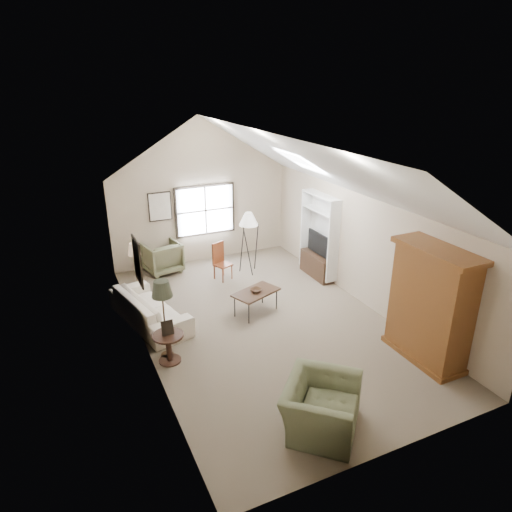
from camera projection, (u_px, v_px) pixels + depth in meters
name	position (u px, v px, depth m)	size (l,w,h in m)	color
room_shell	(265.00, 175.00, 8.61)	(5.01, 8.01, 4.00)	#706450
window	(205.00, 210.00, 12.64)	(1.72, 0.08, 1.42)	black
skylight	(301.00, 161.00, 9.87)	(0.80, 1.20, 0.52)	white
wall_art	(150.00, 232.00, 10.06)	(1.97, 3.71, 0.88)	black
armoire	(431.00, 305.00, 8.23)	(0.60, 1.50, 2.20)	brown
tv_alcove	(319.00, 235.00, 11.64)	(0.32, 1.30, 2.10)	white
media_console	(317.00, 265.00, 11.95)	(0.34, 1.18, 0.60)	#382316
tv_panel	(318.00, 243.00, 11.72)	(0.05, 0.90, 0.55)	black
sofa	(149.00, 308.00, 9.73)	(2.28, 0.89, 0.67)	silver
armchair_near	(321.00, 407.00, 6.77)	(1.20, 1.05, 0.78)	#6A704E
armchair_far	(162.00, 257.00, 12.17)	(0.89, 0.91, 0.83)	#696C4B
coffee_table	(256.00, 302.00, 10.12)	(1.03, 0.57, 0.53)	#311E14
bowl	(256.00, 290.00, 10.01)	(0.25, 0.25, 0.06)	#3A2417
side_table	(169.00, 348.00, 8.40)	(0.57, 0.57, 0.57)	#391F17
side_chair	(223.00, 262.00, 11.70)	(0.38, 0.38, 0.98)	brown
tripod_lamp	(249.00, 242.00, 11.97)	(0.49, 0.49, 1.70)	white
dark_lamp	(164.00, 319.00, 8.37)	(0.38, 0.38, 1.59)	#25291D
tan_lamp	(136.00, 271.00, 10.59)	(0.29, 0.29, 1.43)	tan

